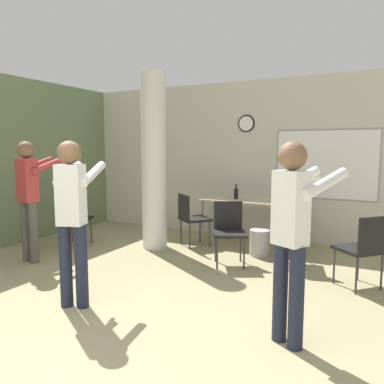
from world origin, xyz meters
The scene contains 13 objects.
wall_back centered at (0.02, 5.06, 1.40)m, with size 8.00×0.15×2.80m.
support_pillar centered at (-1.24, 3.60, 1.40)m, with size 0.40×0.40×2.80m.
folding_table centered at (0.12, 4.49, 0.70)m, with size 1.73×0.60×0.76m.
bottle_on_table centered at (-0.18, 4.51, 0.85)m, with size 0.07×0.07×0.25m.
waste_bin centered at (0.42, 3.94, 0.20)m, with size 0.30×0.30×0.39m.
chair_table_right centered at (0.92, 3.69, 0.51)m, with size 0.53×0.53×0.87m.
chair_by_left_wall centered at (-2.55, 3.08, 0.51)m, with size 0.54×0.54×0.87m.
chair_mid_room centered at (1.88, 3.17, 0.51)m, with size 0.62×0.62×0.87m.
chair_table_left centered at (-0.75, 3.94, 0.51)m, with size 0.62×0.62×0.87m.
chair_table_front centered at (0.16, 3.34, 0.51)m, with size 0.59×0.59×0.87m.
person_playing_side centered at (1.41, 1.57, 0.99)m, with size 0.56×0.70×1.68m.
person_playing_front centered at (-0.72, 1.31, 1.00)m, with size 0.52×0.68×1.69m.
person_watching_back centered at (-2.39, 2.15, 1.01)m, with size 0.42×0.65×1.71m.
Camera 1 is at (2.06, -1.43, 1.63)m, focal length 35.00 mm.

